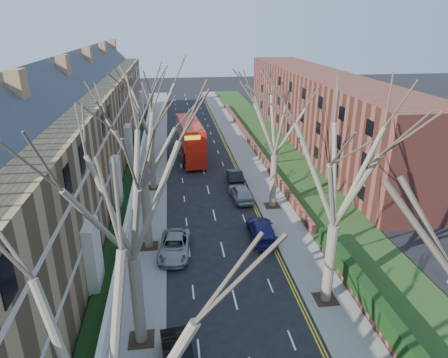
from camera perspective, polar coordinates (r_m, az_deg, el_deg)
name	(u,v)px	position (r m, az deg, el deg)	size (l,w,h in m)	color
pavement_left	(154,156)	(53.44, -9.94, 3.20)	(3.00, 102.00, 0.12)	slate
pavement_right	(244,153)	(54.21, 2.85, 3.77)	(3.00, 102.00, 0.12)	slate
terrace_left	(76,134)	(45.33, -20.43, 6.08)	(9.70, 78.00, 13.60)	olive
flats_right	(318,108)	(59.75, 13.28, 9.78)	(13.97, 54.00, 10.00)	brown
wall_hedge_right	(410,357)	(23.48, 25.09, -22.03)	(0.70, 24.00, 1.80)	brown
front_wall_left	(137,174)	(45.83, -12.34, 0.65)	(0.30, 78.00, 1.00)	white
grass_verge_right	(276,151)	(55.14, 7.47, 4.02)	(6.00, 102.00, 0.06)	#223A15
tree_left_mid	(126,182)	(19.23, -13.78, -0.44)	(10.50, 10.50, 14.71)	#6F614F
tree_left_far	(140,134)	(28.81, -11.88, 6.36)	(10.15, 10.15, 14.22)	#6F614F
tree_left_dist	(148,99)	(40.45, -10.85, 11.18)	(10.50, 10.50, 14.71)	#6F614F
tree_right_mid	(341,159)	(22.87, 16.42, 2.83)	(10.50, 10.50, 14.71)	#6F614F
tree_right_far	(277,112)	(35.74, 7.53, 9.53)	(10.15, 10.15, 14.22)	#6F614F
double_decker_bus	(190,141)	(51.65, -4.82, 5.43)	(3.42, 11.42, 4.70)	red
car_left_far	(175,246)	(30.94, -7.06, -9.50)	(2.29, 4.97, 1.38)	gray
car_right_near	(261,230)	(33.01, 5.37, -7.23)	(2.04, 5.01, 1.45)	navy
car_right_mid	(241,192)	(39.68, 2.42, -1.93)	(1.84, 4.57, 1.56)	#9799A0
car_right_far	(235,176)	(43.88, 1.58, 0.37)	(1.55, 4.43, 1.46)	black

